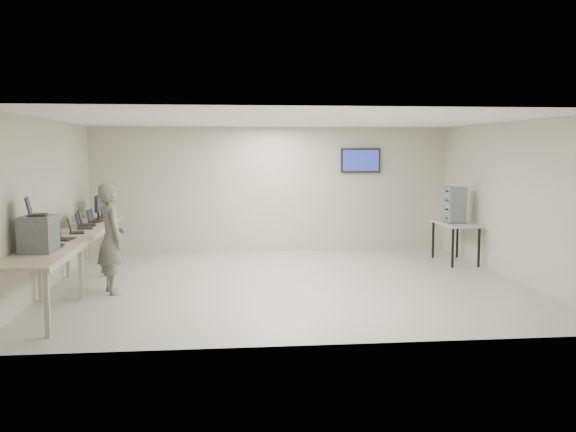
{
  "coord_description": "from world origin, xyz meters",
  "views": [
    {
      "loc": [
        -1.2,
        -10.8,
        2.31
      ],
      "look_at": [
        0.0,
        0.2,
        1.15
      ],
      "focal_mm": 40.0,
      "sensor_mm": 36.0,
      "label": 1
    }
  ],
  "objects": [
    {
      "name": "laptop_5",
      "position": [
        -3.61,
        1.87,
        0.96
      ],
      "size": [
        0.31,
        0.35,
        0.25
      ],
      "rotation": [
        0.0,
        0.0,
        -0.16
      ],
      "color": "black",
      "rests_on": "workbench"
    },
    {
      "name": "storage_bins",
      "position": [
        3.58,
        1.71,
        1.18
      ],
      "size": [
        0.35,
        0.39,
        0.74
      ],
      "color": "gray",
      "rests_on": "side_table"
    },
    {
      "name": "laptop_4",
      "position": [
        -3.66,
        1.28,
        0.98
      ],
      "size": [
        0.37,
        0.42,
        0.3
      ],
      "rotation": [
        0.0,
        0.0,
        0.14
      ],
      "color": "black",
      "rests_on": "workbench"
    },
    {
      "name": "side_table",
      "position": [
        3.6,
        1.71,
        0.74
      ],
      "size": [
        0.63,
        1.35,
        0.81
      ],
      "color": "#AAAAAA",
      "rests_on": "ground"
    },
    {
      "name": "equipment_box",
      "position": [
        -3.65,
        -1.8,
        1.15
      ],
      "size": [
        0.46,
        0.52,
        0.5
      ],
      "primitive_type": "cube",
      "rotation": [
        0.0,
        0.0,
        -0.08
      ],
      "color": "slate",
      "rests_on": "workbench"
    },
    {
      "name": "monitor_near",
      "position": [
        -3.6,
        2.33,
        1.19
      ],
      "size": [
        0.22,
        0.49,
        0.48
      ],
      "color": "black",
      "rests_on": "workbench"
    },
    {
      "name": "workbench",
      "position": [
        -3.59,
        0.0,
        0.83
      ],
      "size": [
        0.76,
        6.0,
        0.9
      ],
      "color": "tan",
      "rests_on": "ground"
    },
    {
      "name": "laptop_0",
      "position": [
        -3.64,
        -1.35,
        0.98
      ],
      "size": [
        0.34,
        0.4,
        0.3
      ],
      "rotation": [
        0.0,
        0.0,
        0.07
      ],
      "color": "black",
      "rests_on": "workbench"
    },
    {
      "name": "laptop_2",
      "position": [
        -3.63,
        0.21,
        0.97
      ],
      "size": [
        0.33,
        0.37,
        0.26
      ],
      "rotation": [
        0.0,
        0.0,
        0.21
      ],
      "color": "black",
      "rests_on": "workbench"
    },
    {
      "name": "monitor_far",
      "position": [
        -3.6,
        2.75,
        1.18
      ],
      "size": [
        0.21,
        0.47,
        0.46
      ],
      "color": "black",
      "rests_on": "workbench"
    },
    {
      "name": "soldier",
      "position": [
        -2.91,
        -0.41,
        0.89
      ],
      "size": [
        0.64,
        0.76,
        1.78
      ],
      "primitive_type": "imported",
      "rotation": [
        0.0,
        0.0,
        1.97
      ],
      "color": "slate",
      "rests_on": "ground"
    },
    {
      "name": "laptop_1",
      "position": [
        -3.65,
        -0.6,
        0.97
      ],
      "size": [
        0.35,
        0.4,
        0.28
      ],
      "rotation": [
        0.0,
        0.0,
        -0.18
      ],
      "color": "black",
      "rests_on": "workbench"
    },
    {
      "name": "laptop_on_box",
      "position": [
        -3.7,
        -1.8,
        1.47
      ],
      "size": [
        0.32,
        0.36,
        0.26
      ],
      "rotation": [
        0.0,
        0.0,
        0.15
      ],
      "color": "black",
      "rests_on": "equipment_box"
    },
    {
      "name": "room",
      "position": [
        0.03,
        0.06,
        1.41
      ],
      "size": [
        8.01,
        7.01,
        2.81
      ],
      "color": "beige",
      "rests_on": "ground"
    },
    {
      "name": "laptop_3",
      "position": [
        -3.62,
        0.84,
        0.97
      ],
      "size": [
        0.35,
        0.4,
        0.28
      ],
      "rotation": [
        0.0,
        0.0,
        0.14
      ],
      "color": "black",
      "rests_on": "workbench"
    }
  ]
}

